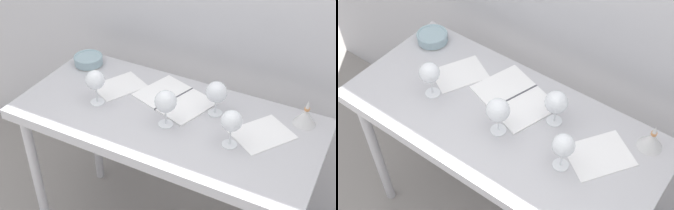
{
  "view_description": "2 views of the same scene",
  "coord_description": "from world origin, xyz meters",
  "views": [
    {
      "loc": [
        0.78,
        -1.47,
        2.14
      ],
      "look_at": [
        0.03,
        -0.04,
        0.99
      ],
      "focal_mm": 48.81,
      "sensor_mm": 36.0,
      "label": 1
    },
    {
      "loc": [
        0.76,
        -1.02,
        2.35
      ],
      "look_at": [
        0.02,
        -0.0,
        0.99
      ],
      "focal_mm": 48.44,
      "sensor_mm": 36.0,
      "label": 2
    }
  ],
  "objects": [
    {
      "name": "tasting_sheet_lower",
      "position": [
        -0.32,
        0.09,
        0.9
      ],
      "size": [
        0.26,
        0.29,
        0.0
      ],
      "primitive_type": "cube",
      "rotation": [
        0.0,
        0.0,
        -0.48
      ],
      "color": "white",
      "rests_on": "steel_counter"
    },
    {
      "name": "wine_glass_near_left",
      "position": [
        -0.34,
        -0.07,
        1.02
      ],
      "size": [
        0.09,
        0.09,
        0.17
      ],
      "color": "white",
      "rests_on": "steel_counter"
    },
    {
      "name": "open_notebook",
      "position": [
        -0.02,
        0.12,
        0.9
      ],
      "size": [
        0.4,
        0.35,
        0.01
      ],
      "rotation": [
        0.0,
        0.0,
        -0.32
      ],
      "color": "white",
      "rests_on": "steel_counter"
    },
    {
      "name": "steel_counter",
      "position": [
        0.0,
        -0.01,
        0.79
      ],
      "size": [
        1.4,
        0.65,
        0.9
      ],
      "color": "#B2B2B7",
      "rests_on": "ground_plane"
    },
    {
      "name": "wine_glass_far_right",
      "position": [
        0.19,
        0.11,
        1.01
      ],
      "size": [
        0.1,
        0.1,
        0.16
      ],
      "color": "white",
      "rests_on": "steel_counter"
    },
    {
      "name": "tasting_sheet_upper",
      "position": [
        0.43,
        0.06,
        0.9
      ],
      "size": [
        0.29,
        0.31,
        0.0
      ],
      "primitive_type": "cube",
      "rotation": [
        0.0,
        0.0,
        -0.61
      ],
      "color": "white",
      "rests_on": "steel_counter"
    },
    {
      "name": "decanter_funnel",
      "position": [
        0.57,
        0.22,
        0.94
      ],
      "size": [
        0.1,
        0.1,
        0.12
      ],
      "color": "silver",
      "rests_on": "steel_counter"
    },
    {
      "name": "wine_glass_near_center",
      "position": [
        0.03,
        -0.07,
        1.02
      ],
      "size": [
        0.1,
        0.1,
        0.17
      ],
      "color": "white",
      "rests_on": "steel_counter"
    },
    {
      "name": "tasting_bowl",
      "position": [
        -0.58,
        0.2,
        0.93
      ],
      "size": [
        0.15,
        0.15,
        0.05
      ],
      "color": "beige",
      "rests_on": "steel_counter"
    },
    {
      "name": "wine_glass_near_right",
      "position": [
        0.33,
        -0.07,
        1.02
      ],
      "size": [
        0.09,
        0.09,
        0.17
      ],
      "color": "white",
      "rests_on": "steel_counter"
    }
  ]
}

